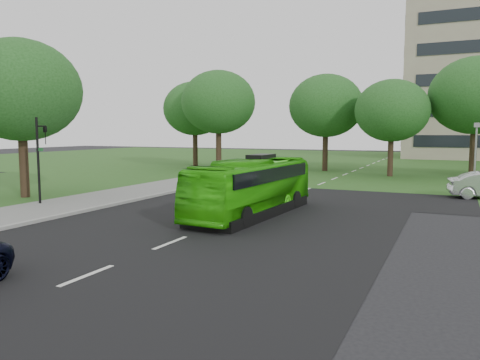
% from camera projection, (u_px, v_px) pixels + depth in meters
% --- Properties ---
extents(ground, '(160.00, 160.00, 0.00)m').
position_uv_depth(ground, '(199.00, 232.00, 17.80)').
color(ground, black).
rests_on(ground, ground).
extents(street_surfaces, '(120.00, 120.00, 0.15)m').
position_uv_depth(street_surfaces, '(332.00, 177.00, 38.52)').
color(street_surfaces, black).
rests_on(street_surfaces, ground).
extents(tree_park_a, '(7.43, 7.43, 9.87)m').
position_uv_depth(tree_park_a, '(218.00, 102.00, 46.73)').
color(tree_park_a, black).
rests_on(tree_park_a, ground).
extents(tree_park_b, '(7.02, 7.02, 9.21)m').
position_uv_depth(tree_park_b, '(326.00, 106.00, 44.40)').
color(tree_park_b, black).
rests_on(tree_park_b, ground).
extents(tree_park_c, '(6.13, 6.13, 8.14)m').
position_uv_depth(tree_park_c, '(392.00, 111.00, 39.09)').
color(tree_park_c, black).
rests_on(tree_park_c, ground).
extents(tree_park_d, '(7.53, 7.53, 9.95)m').
position_uv_depth(tree_park_d, '(476.00, 96.00, 38.52)').
color(tree_park_d, black).
rests_on(tree_park_d, ground).
extents(tree_park_f, '(6.90, 6.90, 9.22)m').
position_uv_depth(tree_park_f, '(195.00, 109.00, 51.14)').
color(tree_park_f, black).
rests_on(tree_park_f, ground).
extents(tree_side_near, '(6.79, 6.79, 9.02)m').
position_uv_depth(tree_side_near, '(20.00, 90.00, 26.48)').
color(tree_side_near, black).
rests_on(tree_side_near, ground).
extents(bus, '(2.66, 9.27, 2.55)m').
position_uv_depth(bus, '(252.00, 187.00, 21.35)').
color(bus, '#2FBE0E').
rests_on(bus, ground).
extents(traffic_light, '(0.72, 0.19, 4.52)m').
position_uv_depth(traffic_light, '(40.00, 154.00, 23.63)').
color(traffic_light, black).
rests_on(traffic_light, ground).
extents(camera_pole, '(0.39, 0.35, 4.39)m').
position_uv_depth(camera_pole, '(476.00, 146.00, 31.43)').
color(camera_pole, gray).
rests_on(camera_pole, ground).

